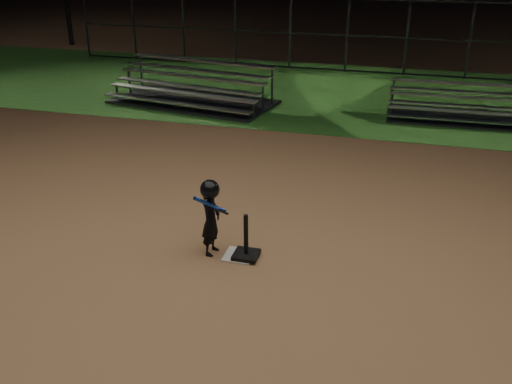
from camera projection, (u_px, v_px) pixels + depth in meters
The scene contains 8 objects.
ground at pixel (239, 256), 8.98m from camera, with size 80.00×80.00×0.00m, color #946843.
grass_strip at pixel (332, 93), 17.75m from camera, with size 60.00×8.00×0.01m, color #23551B.
home_plate at pixel (239, 255), 8.98m from camera, with size 0.45×0.45×0.02m, color beige.
batting_tee at pixel (246, 249), 8.87m from camera, with size 0.38×0.38×0.71m.
child_batter at pixel (211, 215), 8.81m from camera, with size 0.43×0.60×1.23m.
bleacher_left at pixel (192, 96), 16.63m from camera, with size 4.89×2.97×1.12m.
bleacher_right at pixel (456, 113), 15.28m from camera, with size 3.53×1.75×0.86m.
backstop_fence at pixel (347, 35), 19.87m from camera, with size 20.08×0.08×2.50m.
Camera 1 is at (2.27, -7.41, 4.65)m, focal length 40.70 mm.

